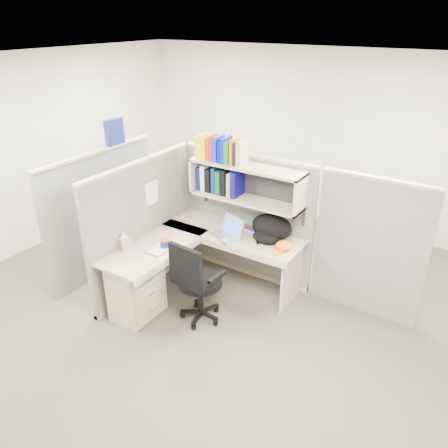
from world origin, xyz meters
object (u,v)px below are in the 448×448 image
Objects in this scene: snack_canister at (164,243)px; task_chair at (198,294)px; backpack at (269,229)px; desk at (162,275)px; laptop at (225,228)px.

snack_canister is 0.10× the size of task_chair.
backpack is 1.11m from task_chair.
backpack reaches higher than desk.
backpack reaches higher than laptop.
desk is 3.55× the size of backpack.
laptop is 0.73m from snack_canister.
task_chair reaches higher than desk.
desk is 1.33m from backpack.
laptop is at bearing 96.79° from task_chair.
backpack reaches higher than task_chair.
snack_canister reaches higher than desk.
task_chair reaches higher than snack_canister.
task_chair is (0.08, -0.68, -0.50)m from laptop.
laptop is at bearing -170.75° from backpack.
task_chair is at bearing 1.31° from desk.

